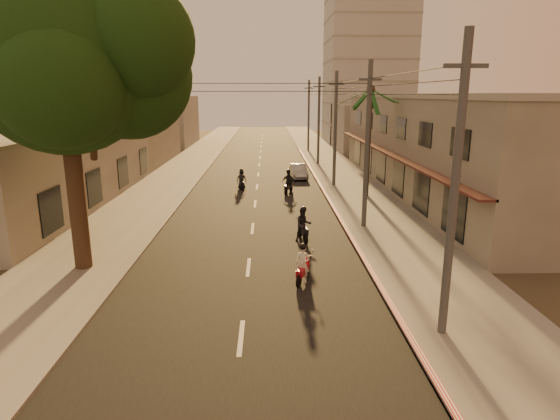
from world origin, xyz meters
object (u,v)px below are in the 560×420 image
Objects in this scene: scooter_red at (303,265)px; palm_tree at (371,96)px; broadleaf_tree at (74,62)px; scooter_mid_a at (303,225)px; scooter_far_a at (242,180)px; parked_car at (298,171)px; scooter_mid_b at (288,183)px.

palm_tree is at bearing 90.42° from scooter_red.
broadleaf_tree is 20.18m from palm_tree.
scooter_mid_a is (9.26, 3.57, -7.66)m from broadleaf_tree.
broadleaf_tree reaches higher than palm_tree.
scooter_far_a is (-3.82, 13.29, -0.08)m from scooter_mid_a.
scooter_far_a is at bearing 96.97° from scooter_mid_a.
parked_car is at bearing 64.89° from broadleaf_tree.
palm_tree reaches higher than scooter_mid_a.
scooter_red is at bearing -89.45° from scooter_far_a.
scooter_mid_b is at bearing -103.56° from parked_car.
parked_car is (1.21, 6.70, -0.22)m from scooter_mid_b.
scooter_mid_b is (-5.60, 1.25, -6.31)m from palm_tree.
scooter_mid_b is (-0.24, 11.53, 0.02)m from scooter_mid_a.
scooter_mid_a is at bearing -83.68° from scooter_far_a.
scooter_red is at bearing -110.25° from palm_tree.
broadleaf_tree is 19.18m from scooter_mid_b.
scooter_mid_a is at bearing 21.11° from broadleaf_tree.
scooter_mid_b reaches higher than scooter_mid_a.
scooter_mid_a is 1.10× the size of scooter_far_a.
scooter_mid_b is (9.01, 15.11, -7.63)m from broadleaf_tree.
scooter_far_a is at bearing 173.25° from scooter_mid_b.
broadleaf_tree is 3.15× the size of parked_car.
parked_car is (10.22, 21.81, -7.85)m from broadleaf_tree.
palm_tree is 4.48× the size of scooter_mid_a.
broadleaf_tree is 6.52× the size of scooter_mid_b.
scooter_mid_b is 0.48× the size of parked_car.
scooter_mid_b is at bearing 82.15° from scooter_mid_a.
scooter_red is 0.89× the size of scooter_mid_a.
palm_tree is 8.52m from scooter_mid_b.
scooter_far_a is (-3.38, 18.71, 0.02)m from scooter_red.
scooter_far_a reaches higher than parked_car.
broadleaf_tree reaches higher than scooter_mid_b.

